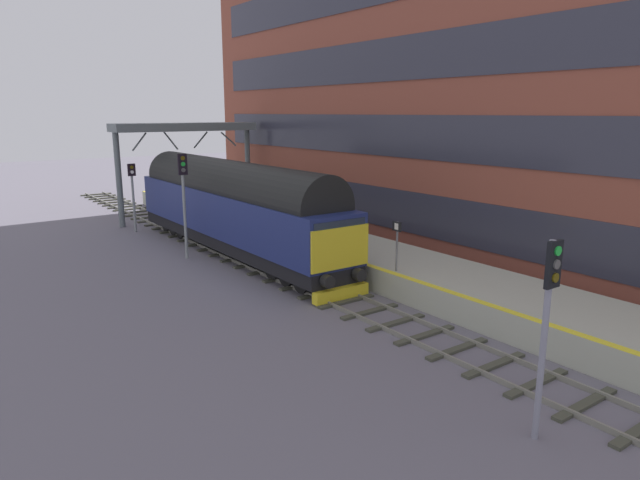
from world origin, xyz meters
TOP-DOWN VIEW (x-y plane):
  - ground_plane at (0.00, 0.00)m, footprint 140.00×140.00m
  - track_main at (0.00, 0.00)m, footprint 2.50×60.00m
  - station_platform at (3.60, 0.00)m, footprint 4.00×44.00m
  - station_building at (10.00, -1.78)m, footprint 5.15×42.08m
  - diesel_locomotive at (0.00, 3.76)m, footprint 2.74×17.79m
  - signal_post_near at (-2.23, -14.80)m, footprint 0.44×0.22m
  - signal_post_mid at (-2.23, 4.32)m, footprint 0.44×0.22m
  - signal_post_far at (-2.23, 12.00)m, footprint 0.44×0.22m
  - platform_number_sign at (2.03, -5.80)m, footprint 0.10×0.44m
  - overhead_footbridge at (2.05, 14.02)m, footprint 9.30×2.00m

SIDE VIEW (x-z plane):
  - ground_plane at x=0.00m, z-range 0.00..0.00m
  - track_main at x=0.00m, z-range -0.02..0.13m
  - station_platform at x=3.60m, z-range 0.00..1.01m
  - platform_number_sign at x=2.03m, z-range 1.32..3.25m
  - diesel_locomotive at x=0.00m, z-range 0.14..4.82m
  - signal_post_far at x=-2.23m, z-range 0.52..4.56m
  - signal_post_near at x=-2.23m, z-range 0.64..5.08m
  - signal_post_mid at x=-2.23m, z-range 0.69..5.75m
  - overhead_footbridge at x=2.05m, z-range 2.45..8.72m
  - station_building at x=10.00m, z-range 0.00..18.64m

